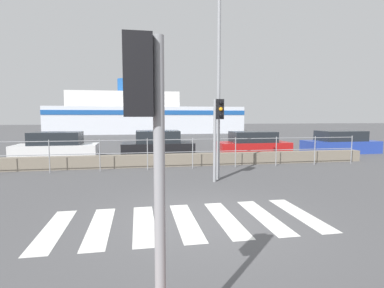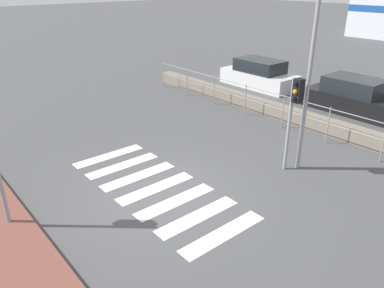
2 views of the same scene
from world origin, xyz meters
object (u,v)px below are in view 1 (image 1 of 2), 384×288
object	(u,v)px
streetlamp	(221,63)
parked_car_blue	(340,143)
traffic_light_far	(218,121)
parked_car_white	(57,148)
ferry_boat	(143,116)
parked_car_black	(158,146)
parked_car_red	(253,145)
traffic_light_near	(147,129)

from	to	relation	value
streetlamp	parked_car_blue	bearing A→B (deg)	34.37
traffic_light_far	parked_car_white	world-z (taller)	traffic_light_far
streetlamp	parked_car_blue	xyz separation A→B (m)	(9.65, 6.60, -3.51)
ferry_boat	parked_car_black	size ratio (longest dim) A/B	6.40
parked_car_red	parked_car_blue	distance (m)	5.79
streetlamp	ferry_boat	size ratio (longest dim) A/B	0.26
traffic_light_near	parked_car_red	xyz separation A→B (m)	(6.61, 14.09, -1.58)
traffic_light_far	parked_car_white	size ratio (longest dim) A/B	0.69
parked_car_white	parked_car_blue	xyz separation A→B (m)	(16.70, 0.00, -0.04)
streetlamp	parked_car_blue	world-z (taller)	streetlamp
traffic_light_near	parked_car_blue	xyz separation A→B (m)	(12.40, 14.09, -1.58)
traffic_light_far	parked_car_white	distance (m)	9.78
traffic_light_far	ferry_boat	distance (m)	31.68
streetlamp	parked_car_white	xyz separation A→B (m)	(-7.05, 6.60, -3.47)
traffic_light_far	parked_car_black	size ratio (longest dim) A/B	0.73
parked_car_white	parked_car_red	size ratio (longest dim) A/B	0.98
traffic_light_near	parked_car_white	bearing A→B (deg)	106.96
ferry_boat	parked_car_red	world-z (taller)	ferry_boat
parked_car_white	parked_car_black	world-z (taller)	parked_car_black
parked_car_blue	ferry_boat	bearing A→B (deg)	115.25
ferry_boat	streetlamp	bearing A→B (deg)	-86.22
traffic_light_far	traffic_light_near	bearing A→B (deg)	-109.71
ferry_boat	parked_car_black	bearing A→B (deg)	-89.23
parked_car_black	parked_car_red	distance (m)	5.60
traffic_light_far	parked_car_red	size ratio (longest dim) A/B	0.67
traffic_light_near	parked_car_red	distance (m)	15.65
parked_car_red	parked_car_blue	xyz separation A→B (m)	(5.79, -0.00, -0.00)
streetlamp	ferry_boat	world-z (taller)	ferry_boat
traffic_light_far	parked_car_black	xyz separation A→B (m)	(-1.63, 6.75, -1.47)
ferry_boat	parked_car_white	xyz separation A→B (m)	(-4.97, -24.87, -1.71)
streetlamp	parked_car_black	distance (m)	7.66
parked_car_white	parked_car_blue	distance (m)	16.70
parked_car_blue	parked_car_black	bearing A→B (deg)	180.00
traffic_light_far	parked_car_red	bearing A→B (deg)	59.48
traffic_light_near	ferry_boat	distance (m)	38.97
streetlamp	traffic_light_far	bearing A→B (deg)	-129.04
traffic_light_far	parked_car_black	distance (m)	7.09
parked_car_black	parked_car_red	xyz separation A→B (m)	(5.60, 0.00, -0.04)
parked_car_white	parked_car_black	size ratio (longest dim) A/B	1.06
traffic_light_near	parked_car_blue	bearing A→B (deg)	48.65
parked_car_red	traffic_light_near	bearing A→B (deg)	-115.13
traffic_light_near	streetlamp	xyz separation A→B (m)	(2.75, 7.49, 1.93)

